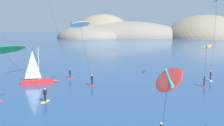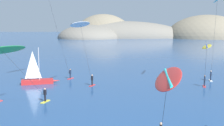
% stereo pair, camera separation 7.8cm
% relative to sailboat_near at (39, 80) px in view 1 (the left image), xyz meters
% --- Properties ---
extents(headland_island, '(122.37, 49.54, 31.32)m').
position_rel_sailboat_near_xyz_m(headland_island, '(22.75, 144.71, -0.64)').
color(headland_island, '#7A705B').
rests_on(headland_island, ground).
extents(sailboat_near, '(5.91, 2.84, 5.70)m').
position_rel_sailboat_near_xyz_m(sailboat_near, '(0.00, 0.00, 0.00)').
color(sailboat_near, '#B22323').
rests_on(sailboat_near, ground).
extents(kitesurfer_yellow, '(2.70, 7.84, 6.64)m').
position_rel_sailboat_near_xyz_m(kitesurfer_yellow, '(24.30, -4.17, 5.23)').
color(kitesurfer_yellow, red).
rests_on(kitesurfer_yellow, ground).
extents(kitesurfer_orange, '(4.18, 8.16, 13.74)m').
position_rel_sailboat_near_xyz_m(kitesurfer_orange, '(2.09, -0.09, 11.65)').
color(kitesurfer_orange, red).
rests_on(kitesurfer_orange, ground).
extents(kitesurfer_red, '(1.85, 9.20, 6.89)m').
position_rel_sailboat_near_xyz_m(kitesurfer_red, '(16.18, -26.31, 5.32)').
color(kitesurfer_red, silver).
rests_on(kitesurfer_red, ground).
extents(kitesurfer_cyan, '(2.08, 7.32, 13.18)m').
position_rel_sailboat_near_xyz_m(kitesurfer_cyan, '(26.68, 0.33, 10.91)').
color(kitesurfer_cyan, silver).
rests_on(kitesurfer_cyan, ground).
extents(kitesurfer_green, '(4.96, 8.82, 7.23)m').
position_rel_sailboat_near_xyz_m(kitesurfer_green, '(1.54, -14.80, 5.67)').
color(kitesurfer_green, yellow).
rests_on(kitesurfer_green, ground).
extents(kitesurfer_white, '(2.91, 6.87, 9.70)m').
position_rel_sailboat_near_xyz_m(kitesurfer_white, '(7.44, -3.97, 7.91)').
color(kitesurfer_white, red).
rests_on(kitesurfer_white, ground).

